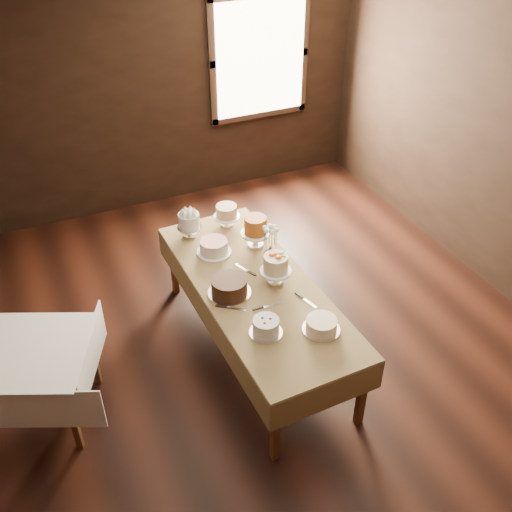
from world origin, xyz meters
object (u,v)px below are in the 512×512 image
(cake_chocolate, at_px, (229,287))
(cake_server_c, at_px, (242,268))
(cake_server_e, at_px, (236,309))
(flower_vase, at_px, (270,252))
(cake_meringue, at_px, (189,226))
(cake_swirl, at_px, (266,327))
(cake_speckled, at_px, (227,216))
(display_table, at_px, (255,290))
(cake_server_a, at_px, (272,305))
(cake_cream, at_px, (321,325))
(cake_flowers, at_px, (276,270))
(cake_lattice, at_px, (214,247))
(side_table, at_px, (33,358))
(cake_caramel, at_px, (255,233))
(cake_server_b, at_px, (310,303))

(cake_chocolate, height_order, cake_server_c, cake_chocolate)
(cake_server_e, xyz_separation_m, flower_vase, (0.53, 0.50, 0.06))
(cake_chocolate, bearing_deg, flower_vase, 30.47)
(cake_meringue, bearing_deg, cake_swirl, -86.78)
(cake_chocolate, relative_size, cake_server_c, 1.60)
(cake_meringue, xyz_separation_m, cake_speckled, (0.38, 0.03, -0.01))
(display_table, xyz_separation_m, cake_speckled, (0.13, 0.94, 0.15))
(display_table, bearing_deg, cake_swirl, -106.68)
(cake_speckled, height_order, cake_server_a, cake_speckled)
(cake_cream, bearing_deg, cake_flowers, 94.62)
(cake_lattice, xyz_separation_m, flower_vase, (0.41, -0.28, 0.01))
(cake_flowers, distance_m, cake_cream, 0.67)
(cake_cream, height_order, flower_vase, flower_vase)
(side_table, height_order, cake_meringue, cake_meringue)
(cake_meringue, xyz_separation_m, cake_lattice, (0.10, -0.34, -0.06))
(cake_chocolate, distance_m, cake_server_e, 0.21)
(cake_caramel, bearing_deg, cake_swirl, -110.56)
(side_table, height_order, flower_vase, flower_vase)
(side_table, distance_m, cake_meringue, 1.78)
(display_table, bearing_deg, side_table, 179.35)
(cake_meringue, relative_size, cake_flowers, 0.91)
(cake_caramel, height_order, cake_chocolate, cake_caramel)
(cake_speckled, bearing_deg, cake_meringue, -175.78)
(cake_chocolate, bearing_deg, cake_speckled, 69.01)
(cake_meringue, height_order, cake_caramel, cake_caramel)
(cake_swirl, bearing_deg, cake_flowers, 57.54)
(cake_server_b, bearing_deg, cake_server_a, -125.56)
(cake_server_a, relative_size, cake_server_e, 1.00)
(cake_lattice, bearing_deg, cake_meringue, 107.08)
(cake_swirl, height_order, flower_vase, cake_swirl)
(cake_swirl, relative_size, cake_server_c, 1.04)
(display_table, distance_m, cake_speckled, 0.96)
(display_table, distance_m, cake_server_a, 0.29)
(side_table, xyz_separation_m, cake_server_c, (1.76, 0.24, 0.11))
(cake_swirl, distance_m, cake_server_a, 0.33)
(cake_server_b, relative_size, cake_server_e, 1.00)
(cake_flowers, relative_size, cake_swirl, 1.08)
(side_table, xyz_separation_m, cake_server_a, (1.79, -0.30, 0.11))
(cake_lattice, relative_size, cake_server_c, 1.44)
(side_table, height_order, cake_flowers, cake_flowers)
(cake_meringue, height_order, cake_flowers, cake_flowers)
(cake_meringue, bearing_deg, cake_server_e, -90.69)
(cake_server_b, bearing_deg, cake_flowers, -176.38)
(display_table, height_order, cake_swirl, cake_swirl)
(cake_chocolate, distance_m, cake_flowers, 0.40)
(cake_server_a, distance_m, cake_server_b, 0.29)
(flower_vase, bearing_deg, cake_swirl, -117.49)
(cake_speckled, xyz_separation_m, cake_chocolate, (-0.36, -0.94, -0.03))
(cake_caramel, bearing_deg, side_table, -165.93)
(display_table, height_order, cake_flowers, cake_flowers)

